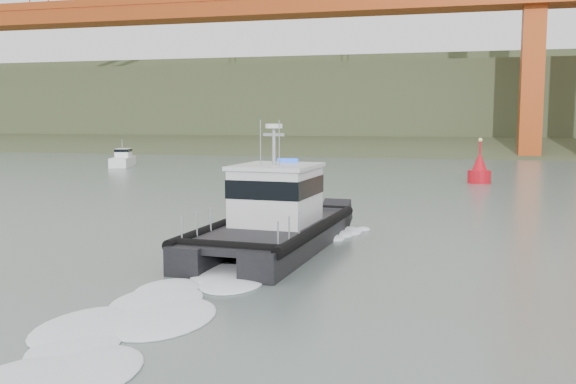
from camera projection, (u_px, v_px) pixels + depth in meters
The scene contains 5 objects.
ground at pixel (212, 280), 22.61m from camera, with size 400.00×400.00×0.00m, color slate.
headlands at pixel (420, 112), 142.36m from camera, with size 500.00×105.36×27.12m.
patrol_boat at pixel (274, 217), 27.90m from camera, with size 4.92×11.83×5.63m.
motorboat at pixel (123, 159), 75.81m from camera, with size 3.65×6.28×3.28m.
nav_buoy at pixel (479, 171), 56.23m from camera, with size 2.01×2.01×4.19m.
Camera 1 is at (8.22, -20.69, 5.68)m, focal length 40.00 mm.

